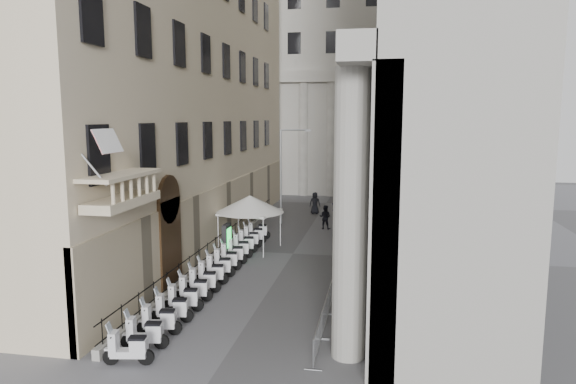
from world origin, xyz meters
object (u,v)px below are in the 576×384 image
Objects in this scene: street_lamp at (284,168)px; pedestrian_a at (336,207)px; security_tent at (248,204)px; scooter_0 at (130,365)px; info_kiosk at (227,241)px; pedestrian_b at (325,217)px.

street_lamp reaches higher than pedestrian_a.
scooter_0 is at bearing -89.85° from security_tent.
security_tent reaches higher than info_kiosk.
info_kiosk is at bearing 72.52° from pedestrian_b.
security_tent is at bearing -9.57° from scooter_0.
info_kiosk is 1.22× the size of pedestrian_a.
scooter_0 is at bearing -106.96° from street_lamp.
info_kiosk is at bearing -113.09° from street_lamp.
info_kiosk reaches higher than pedestrian_b.
pedestrian_a is 4.84m from pedestrian_b.
pedestrian_a is (3.79, 3.39, -3.56)m from street_lamp.
pedestrian_b is (4.89, 9.12, -0.14)m from info_kiosk.
street_lamp is 4.11× the size of pedestrian_b.
scooter_0 is at bearing 90.22° from pedestrian_b.
info_kiosk is 1.14× the size of pedestrian_b.
security_tent is at bearing 68.12° from pedestrian_b.
security_tent is 3.18m from info_kiosk.
security_tent is at bearing 76.41° from info_kiosk.
pedestrian_b is (3.41, -1.43, -3.50)m from street_lamp.
street_lamp is at bearing 83.01° from info_kiosk.
scooter_0 is 0.73× the size of info_kiosk.
scooter_0 is 27.87m from pedestrian_a.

